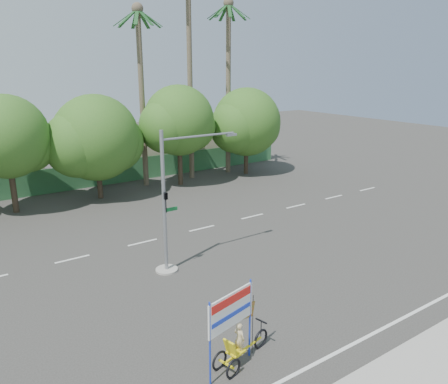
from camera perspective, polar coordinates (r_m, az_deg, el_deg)
ground at (r=20.42m, az=4.22°, el=-12.57°), size 120.00×120.00×0.00m
sidewalk_near at (r=16.22m, az=22.27°, el=-22.14°), size 50.00×2.40×0.12m
fence at (r=38.19m, az=-16.20°, el=2.22°), size 38.00×0.08×2.00m
building_right at (r=45.04m, az=-8.44°, el=5.79°), size 14.00×8.00×3.60m
tree_left at (r=32.54m, az=-26.62°, el=6.10°), size 6.66×5.60×8.07m
tree_center at (r=33.93m, az=-16.45°, el=6.49°), size 7.62×6.40×7.85m
tree_right at (r=36.55m, az=-5.97°, el=8.94°), size 6.90×5.80×8.36m
tree_far_right at (r=40.39m, az=2.90°, el=8.84°), size 7.38×6.20×7.94m
palm_tall at (r=38.58m, az=-4.53°, el=17.13°), size 3.73×3.79×17.45m
palm_mid at (r=40.72m, az=0.57°, el=15.63°), size 3.73×3.79×15.45m
palm_short at (r=36.54m, az=-10.80°, el=14.45°), size 3.73×3.79×14.45m
traffic_signal at (r=21.22m, az=-7.03°, el=-2.88°), size 4.72×1.10×7.00m
trike_billboard at (r=15.28m, az=1.66°, el=-18.07°), size 2.99×1.10×3.00m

